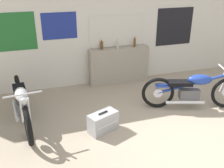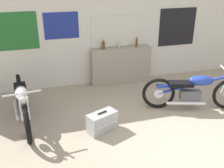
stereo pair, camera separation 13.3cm
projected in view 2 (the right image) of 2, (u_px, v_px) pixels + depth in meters
name	position (u px, v px, depth m)	size (l,w,h in m)	color
ground_plane	(191.00, 146.00, 4.57)	(24.00, 24.00, 0.00)	gray
wall_back	(130.00, 29.00, 6.81)	(10.00, 0.07, 2.80)	silver
sill_counter	(121.00, 65.00, 6.95)	(1.59, 0.28, 0.95)	gray
bottle_leftmost	(103.00, 45.00, 6.63)	(0.07, 0.07, 0.26)	#5B3814
bottle_left_center	(119.00, 44.00, 6.71)	(0.06, 0.06, 0.24)	#B7B2A8
bottle_center	(137.00, 42.00, 6.81)	(0.06, 0.06, 0.30)	#5B3814
motorcycle_blue	(194.00, 90.00, 5.61)	(2.14, 0.87, 0.91)	black
motorcycle_silver	(22.00, 101.00, 5.16)	(0.64, 2.24, 0.90)	black
hard_case_silver	(102.00, 122.00, 4.93)	(0.63, 0.47, 0.40)	#9E9EA3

